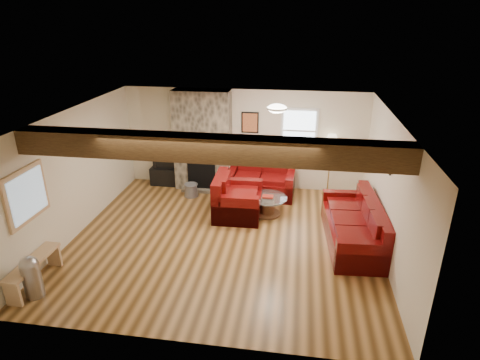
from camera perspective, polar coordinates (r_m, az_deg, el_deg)
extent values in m
plane|color=#543616|center=(8.09, -2.20, -8.41)|extent=(8.00, 8.00, 0.00)
plane|color=white|center=(7.14, -2.50, 9.07)|extent=(8.00, 8.00, 0.00)
plane|color=beige|center=(10.08, 0.59, 5.78)|extent=(8.00, 0.00, 8.00)
plane|color=beige|center=(5.17, -8.14, -11.98)|extent=(8.00, 0.00, 8.00)
plane|color=beige|center=(8.58, -22.43, 0.95)|extent=(0.00, 7.50, 7.50)
plane|color=beige|center=(7.59, 20.51, -1.51)|extent=(0.00, 7.50, 7.50)
cube|color=black|center=(6.01, -4.72, 4.53)|extent=(6.00, 0.36, 0.38)
cube|color=#38332B|center=(10.03, -5.31, 5.60)|extent=(1.40, 0.50, 2.50)
cube|color=black|center=(10.07, -5.48, 0.82)|extent=(0.70, 0.06, 0.90)
cube|color=#38332B|center=(10.18, -5.46, -1.42)|extent=(1.00, 0.25, 0.08)
cylinder|color=#432615|center=(9.04, 3.90, -4.76)|extent=(0.58, 0.58, 0.04)
cylinder|color=#432615|center=(8.96, 3.93, -3.78)|extent=(0.31, 0.31, 0.39)
cylinder|color=silver|center=(8.87, 3.97, -2.50)|extent=(0.87, 0.87, 0.02)
cube|color=maroon|center=(8.86, 3.97, -2.36)|extent=(0.24, 0.17, 0.03)
cube|color=black|center=(10.65, -10.06, 0.56)|extent=(0.93, 0.37, 0.46)
imported|color=black|center=(10.50, -10.22, 2.84)|extent=(0.76, 0.10, 0.44)
cylinder|color=#AC8D47|center=(10.27, 12.26, -1.80)|extent=(0.27, 0.27, 0.03)
cylinder|color=#AC8D47|center=(10.02, 12.57, 1.69)|extent=(0.03, 0.03, 1.37)
cone|color=#FFF1C1|center=(9.79, 12.92, 5.53)|extent=(0.39, 0.39, 0.27)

